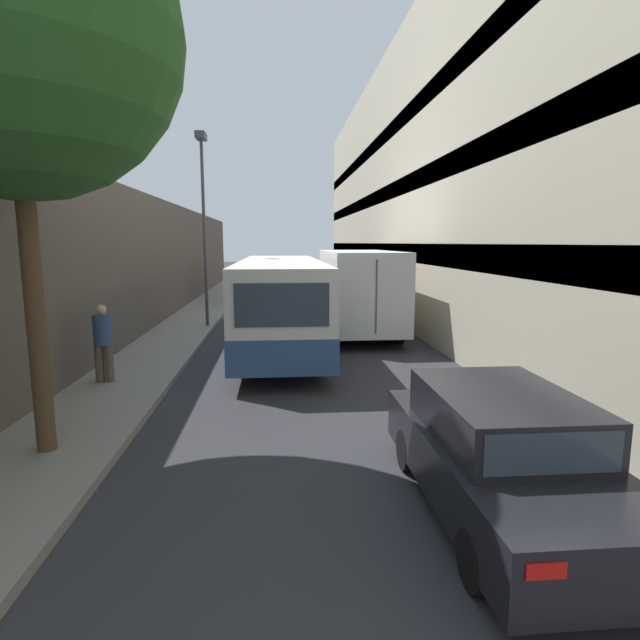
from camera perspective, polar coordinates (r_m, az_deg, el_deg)
ground_plane at (r=15.15m, az=-1.16°, el=-3.98°), size 150.00×150.00×0.00m
sidewalk_left at (r=15.54m, az=-18.29°, el=-3.82°), size 2.23×60.00×0.15m
building_left_shopfront at (r=15.90m, az=-26.49°, el=4.22°), size 2.40×60.00×5.15m
building_right_apartment at (r=16.18m, az=18.48°, el=17.53°), size 2.40×60.00×11.91m
car_hatchback at (r=6.77m, az=20.02°, el=-14.18°), size 1.88×4.38×1.55m
bus at (r=16.33m, az=-4.51°, el=2.28°), size 2.53×11.11×2.80m
box_truck at (r=19.14m, az=4.08°, el=3.66°), size 2.38×8.68×3.06m
panel_van at (r=29.26m, az=-7.11°, el=4.18°), size 1.95×4.33×1.82m
pedestrian at (r=12.56m, az=-23.57°, el=-2.16°), size 0.42×0.40×1.81m
street_lamp at (r=19.84m, az=-13.23°, el=13.70°), size 0.36×0.80×7.23m
street_tree_left at (r=9.05m, az=-31.90°, el=26.49°), size 4.73×4.73×8.52m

